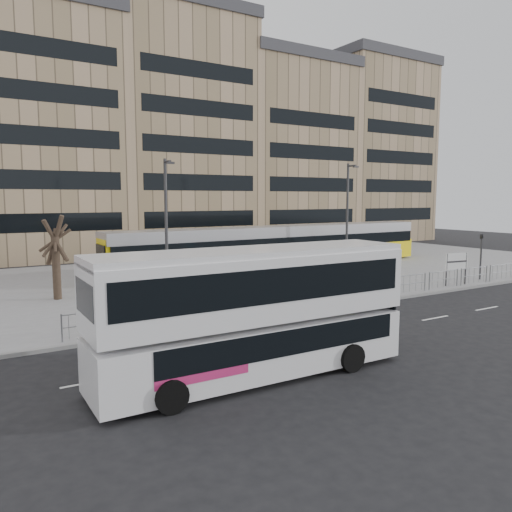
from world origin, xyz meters
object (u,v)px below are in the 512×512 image
bare_tree (54,213)px  lamp_post_east (348,212)px  pedestrian (286,279)px  lamp_post_west (166,219)px  station_sign (456,263)px  ad_panel (376,281)px  double_decker_bus (255,309)px  traffic_light_east (481,251)px  traffic_light_west (180,278)px  tram (280,247)px

bare_tree → lamp_post_east: bearing=2.0°
pedestrian → lamp_post_west: bearing=44.3°
pedestrian → bare_tree: bearing=60.6°
station_sign → ad_panel: station_sign is taller
double_decker_bus → lamp_post_west: (2.92, 14.91, 2.21)m
ad_panel → bare_tree: size_ratio=0.24×
double_decker_bus → traffic_light_east: (22.65, 7.65, -0.10)m
double_decker_bus → lamp_post_east: bearing=42.2°
lamp_post_west → lamp_post_east: 15.52m
traffic_light_east → bare_tree: bare_tree is taller
bare_tree → station_sign: bearing=-20.8°
traffic_light_east → ad_panel: bearing=-173.0°
traffic_light_west → lamp_post_east: lamp_post_east is taller
ad_panel → station_sign: bearing=27.7°
traffic_light_west → lamp_post_east: 20.13m
traffic_light_west → traffic_light_east: (22.11, 0.32, 0.00)m
traffic_light_east → lamp_post_west: 21.15m
station_sign → traffic_light_east: (3.38, 0.61, 0.55)m
tram → station_sign: tram is taller
lamp_post_east → pedestrian: bearing=-148.6°
tram → bare_tree: bearing=-169.0°
traffic_light_west → tram: bearing=40.1°
tram → traffic_light_west: tram is taller
station_sign → bare_tree: 24.29m
lamp_post_east → bare_tree: size_ratio=1.22×
station_sign → pedestrian: station_sign is taller
double_decker_bus → lamp_post_west: size_ratio=1.32×
lamp_post_east → bare_tree: 21.62m
tram → ad_panel: (-2.35, -12.92, -0.72)m
ad_panel → traffic_light_east: (10.80, 1.01, 1.03)m
traffic_light_west → bare_tree: size_ratio=0.46×
double_decker_bus → lamp_post_west: bearing=79.4°
lamp_post_west → lamp_post_east: size_ratio=0.96×
lamp_post_east → traffic_light_east: bearing=-63.8°
pedestrian → traffic_light_east: bearing=-104.3°
traffic_light_west → lamp_post_west: 8.28m
traffic_light_east → lamp_post_west: bearing=161.5°
double_decker_bus → pedestrian: double_decker_bus is taller
double_decker_bus → tram: size_ratio=0.36×
pedestrian → traffic_light_west: size_ratio=0.57×
lamp_post_east → lamp_post_west: bearing=-174.7°
double_decker_bus → lamp_post_east: lamp_post_east is taller
tram → pedestrian: tram is taller
lamp_post_east → bare_tree: (-21.60, -0.75, 0.27)m
pedestrian → ad_panel: bearing=-139.0°
traffic_light_east → double_decker_bus: bearing=-159.7°
traffic_light_west → lamp_post_west: size_ratio=0.40×
double_decker_bus → tram: (14.20, 19.56, -0.41)m
pedestrian → bare_tree: bare_tree is taller
double_decker_bus → bare_tree: bare_tree is taller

